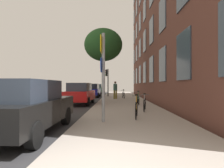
{
  "coord_description": "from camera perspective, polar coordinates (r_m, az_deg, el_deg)",
  "views": [
    {
      "loc": [
        0.47,
        -2.46,
        1.48
      ],
      "look_at": [
        0.17,
        11.62,
        1.56
      ],
      "focal_mm": 29.25,
      "sensor_mm": 36.0,
      "label": 1
    }
  ],
  "objects": [
    {
      "name": "car_2",
      "position": [
        22.27,
        -6.15,
        -1.95
      ],
      "size": [
        1.79,
        4.06,
        1.62
      ],
      "color": "navy",
      "rests_on": "road_asphalt"
    },
    {
      "name": "tree_near",
      "position": [
        17.34,
        -2.72,
        12.0
      ],
      "size": [
        3.53,
        3.53,
        6.59
      ],
      "color": "brown",
      "rests_on": "sidewalk"
    },
    {
      "name": "bicycle_3",
      "position": [
        18.84,
        3.58,
        -3.38
      ],
      "size": [
        0.42,
        1.64,
        0.9
      ],
      "color": "black",
      "rests_on": "sidewalk"
    },
    {
      "name": "road_asphalt",
      "position": [
        18.22,
        -14.68,
        -4.94
      ],
      "size": [
        7.0,
        38.0,
        0.01
      ],
      "primitive_type": "cube",
      "color": "#2D2D30",
      "rests_on": "ground"
    },
    {
      "name": "ground_plane",
      "position": [
        17.76,
        -8.12,
        -5.08
      ],
      "size": [
        41.8,
        41.8,
        0.0
      ],
      "primitive_type": "plane",
      "color": "#332D28"
    },
    {
      "name": "traffic_light",
      "position": [
        22.04,
        -1.53,
        2.03
      ],
      "size": [
        0.43,
        0.24,
        3.28
      ],
      "color": "black",
      "rests_on": "sidewalk"
    },
    {
      "name": "sidewalk",
      "position": [
        17.53,
        3.28,
        -4.95
      ],
      "size": [
        4.2,
        38.0,
        0.12
      ],
      "primitive_type": "cube",
      "color": "#9E9389",
      "rests_on": "ground"
    },
    {
      "name": "car_3",
      "position": [
        30.57,
        -4.65,
        -1.5
      ],
      "size": [
        1.88,
        4.15,
        1.62
      ],
      "color": "#19662D",
      "rests_on": "road_asphalt"
    },
    {
      "name": "bicycle_0",
      "position": [
        7.73,
        7.64,
        -7.55
      ],
      "size": [
        0.43,
        1.64,
        0.99
      ],
      "color": "black",
      "rests_on": "sidewalk"
    },
    {
      "name": "car_0",
      "position": [
        6.06,
        -25.03,
        -6.33
      ],
      "size": [
        1.8,
        4.15,
        1.62
      ],
      "color": "black",
      "rests_on": "road_asphalt"
    },
    {
      "name": "bicycle_2",
      "position": [
        12.86,
        8.15,
        -4.7
      ],
      "size": [
        0.42,
        1.73,
        0.96
      ],
      "color": "black",
      "rests_on": "sidewalk"
    },
    {
      "name": "car_1",
      "position": [
        14.02,
        -9.92,
        -2.92
      ],
      "size": [
        1.82,
        3.98,
        1.62
      ],
      "color": "red",
      "rests_on": "road_asphalt"
    },
    {
      "name": "bicycle_1",
      "position": [
        9.88,
        10.16,
        -6.1
      ],
      "size": [
        0.51,
        1.65,
        0.93
      ],
      "color": "black",
      "rests_on": "sidewalk"
    },
    {
      "name": "pedestrian_0",
      "position": [
        17.98,
        1.03,
        -1.51
      ],
      "size": [
        0.54,
        0.54,
        1.72
      ],
      "color": "olive",
      "rests_on": "sidewalk"
    },
    {
      "name": "sign_post",
      "position": [
        6.79,
        -2.91,
        4.27
      ],
      "size": [
        0.16,
        0.6,
        3.29
      ],
      "color": "gray",
      "rests_on": "sidewalk"
    }
  ]
}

